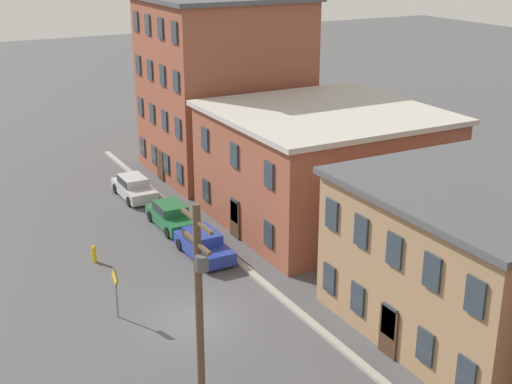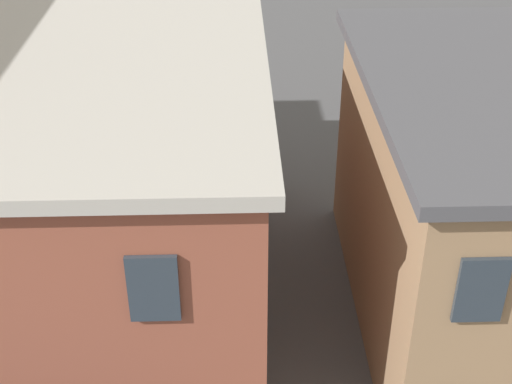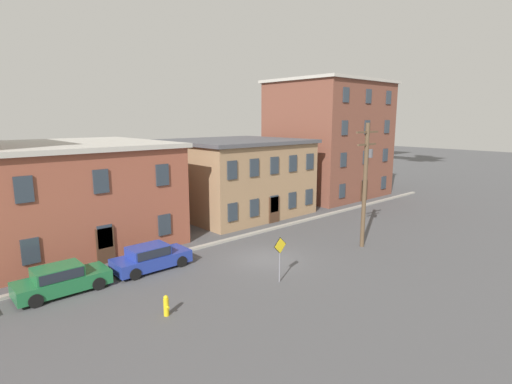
{
  "view_description": "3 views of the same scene",
  "coord_description": "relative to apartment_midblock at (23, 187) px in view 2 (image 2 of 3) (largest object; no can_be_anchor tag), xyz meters",
  "views": [
    {
      "loc": [
        26.75,
        -11.25,
        16.62
      ],
      "look_at": [
        -0.14,
        3.27,
        5.65
      ],
      "focal_mm": 50.0,
      "sensor_mm": 36.0,
      "label": 1
    },
    {
      "loc": [
        -2.21,
        -3.76,
        12.94
      ],
      "look_at": [
        -1.92,
        5.13,
        7.45
      ],
      "focal_mm": 50.0,
      "sensor_mm": 36.0,
      "label": 2
    },
    {
      "loc": [
        -16.31,
        -17.13,
        8.64
      ],
      "look_at": [
        1.9,
        3.07,
        3.58
      ],
      "focal_mm": 28.0,
      "sensor_mm": 36.0,
      "label": 3
    }
  ],
  "objects": [
    {
      "name": "apartment_midblock",
      "position": [
        0.0,
        0.0,
        0.0
      ],
      "size": [
        12.47,
        12.46,
        6.98
      ],
      "color": "brown",
      "rests_on": "ground_plane"
    }
  ]
}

